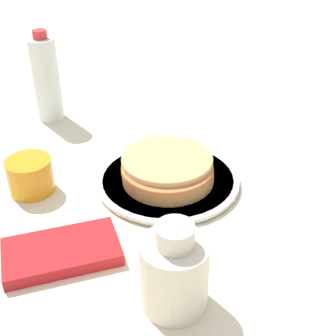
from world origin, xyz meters
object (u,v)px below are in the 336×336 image
plate (168,180)px  water_bottle_near (46,79)px  pancake_stack (168,170)px  juice_glass (30,176)px  cream_jug (174,272)px

plate → water_bottle_near: water_bottle_near is taller
pancake_stack → water_bottle_near: 0.39m
pancake_stack → plate: bearing=-108.1°
plate → juice_glass: 0.25m
plate → pancake_stack: size_ratio=1.46×
pancake_stack → cream_jug: 0.28m
plate → pancake_stack: (0.00, 0.00, 0.02)m
plate → juice_glass: (0.25, -0.00, 0.02)m
pancake_stack → cream_jug: (0.02, 0.28, 0.02)m
cream_jug → water_bottle_near: size_ratio=0.64×
plate → pancake_stack: 0.03m
juice_glass → water_bottle_near: size_ratio=0.39×
juice_glass → cream_jug: bearing=128.8°
water_bottle_near → plate: bearing=129.9°
pancake_stack → water_bottle_near: size_ratio=0.88×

